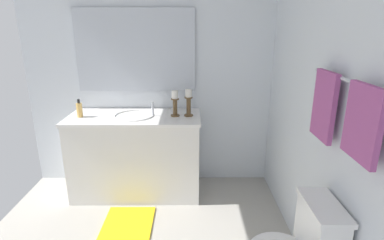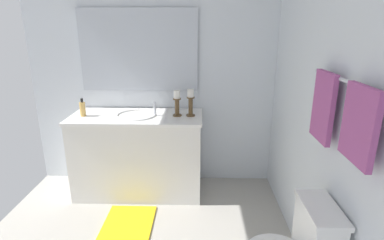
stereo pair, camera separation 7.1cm
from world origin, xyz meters
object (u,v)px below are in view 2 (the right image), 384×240
mirror (139,50)px  towel_near_vanity (323,107)px  bath_mat (127,226)px  soap_bottle (83,109)px  towel_bar (347,82)px  towel_center (359,125)px  candle_holder_short (177,103)px  vanity_cabinet (139,154)px  candle_holder_tall (191,102)px  sink_basin (137,119)px

mirror → towel_near_vanity: bearing=44.2°
bath_mat → soap_bottle: bearing=-138.3°
towel_bar → towel_center: (0.21, -0.02, -0.16)m
candle_holder_short → vanity_cabinet: bearing=-90.8°
mirror → bath_mat: size_ratio=2.04×
vanity_cabinet → soap_bottle: bearing=-86.1°
vanity_cabinet → mirror: mirror is taller
bath_mat → candle_holder_tall: bearing=138.7°
sink_basin → soap_bottle: 0.54m
sink_basin → candle_holder_tall: bearing=89.9°
candle_holder_tall → towel_near_vanity: size_ratio=0.64×
vanity_cabinet → candle_holder_tall: 0.79m
soap_bottle → towel_bar: (1.31, 1.92, 0.52)m
candle_holder_short → towel_near_vanity: (1.13, 0.96, 0.27)m
candle_holder_tall → towel_near_vanity: towel_near_vanity is taller
towel_center → bath_mat: 2.09m
towel_bar → sink_basin: bearing=-134.0°
sink_basin → mirror: (-0.28, -0.00, 0.66)m
candle_holder_short → towel_near_vanity: towel_near_vanity is taller
candle_holder_tall → towel_bar: (1.35, 0.85, 0.45)m
vanity_cabinet → candle_holder_short: candle_holder_short is taller
soap_bottle → towel_center: bearing=51.3°
mirror → towel_near_vanity: (1.42, 1.38, -0.22)m
candle_holder_tall → bath_mat: bearing=-41.3°
towel_bar → bath_mat: 2.13m
soap_bottle → towel_center: (1.52, 1.90, 0.35)m
mirror → sink_basin: bearing=0.2°
candle_holder_short → towel_center: (1.55, 0.96, 0.29)m
vanity_cabinet → candle_holder_short: size_ratio=5.20×
candle_holder_short → towel_center: 1.85m
sink_basin → towel_bar: 2.04m
sink_basin → soap_bottle: soap_bottle is taller
mirror → soap_bottle: size_ratio=6.81×
towel_bar → towel_near_vanity: bearing=-175.1°
mirror → towel_near_vanity: size_ratio=2.92×
mirror → towel_bar: bearing=40.6°
candle_holder_tall → soap_bottle: bearing=-88.2°
towel_bar → candle_holder_tall: bearing=-147.8°
soap_bottle → candle_holder_short: bearing=91.8°
mirror → towel_center: mirror is taller
towel_near_vanity → bath_mat: size_ratio=0.70×
towel_center → bath_mat: (-0.93, -1.38, -1.27)m
vanity_cabinet → towel_center: towel_center is taller
soap_bottle → towel_near_vanity: bearing=60.0°
candle_holder_tall → towel_center: towel_center is taller
mirror → towel_near_vanity: 1.99m
towel_bar → bath_mat: towel_bar is taller
bath_mat → towel_center: bearing=55.9°
towel_bar → towel_near_vanity: 0.28m
soap_bottle → bath_mat: bearing=41.7°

